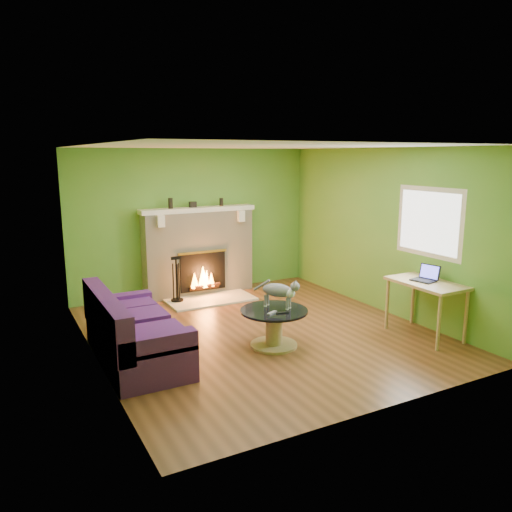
{
  "coord_description": "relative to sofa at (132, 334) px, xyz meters",
  "views": [
    {
      "loc": [
        -3.25,
        -5.94,
        2.49
      ],
      "look_at": [
        0.14,
        0.4,
        1.03
      ],
      "focal_mm": 35.0,
      "sensor_mm": 36.0,
      "label": 1
    }
  ],
  "objects": [
    {
      "name": "fireplace",
      "position": [
        1.86,
        2.42,
        0.44
      ],
      "size": [
        2.1,
        0.46,
        1.58
      ],
      "color": "beige",
      "rests_on": "floor"
    },
    {
      "name": "mantel_vase_right",
      "position": [
        2.32,
        2.43,
        1.31
      ],
      "size": [
        0.07,
        0.07,
        0.14
      ],
      "primitive_type": "cylinder",
      "color": "black",
      "rests_on": "mantel"
    },
    {
      "name": "wall_left",
      "position": [
        -0.39,
        0.11,
        0.96
      ],
      "size": [
        0.0,
        5.0,
        5.0
      ],
      "primitive_type": "plane",
      "rotation": [
        1.57,
        0.0,
        1.57
      ],
      "color": "#4F922F",
      "rests_on": "floor"
    },
    {
      "name": "mantel_vase_left",
      "position": [
        1.36,
        2.43,
        1.33
      ],
      "size": [
        0.08,
        0.08,
        0.18
      ],
      "primitive_type": "cylinder",
      "color": "black",
      "rests_on": "mantel"
    },
    {
      "name": "window_frame",
      "position": [
        4.1,
        -0.79,
        1.21
      ],
      "size": [
        0.0,
        1.2,
        1.2
      ],
      "primitive_type": "plane",
      "rotation": [
        1.57,
        0.0,
        -1.57
      ],
      "color": "silver",
      "rests_on": "wall_right"
    },
    {
      "name": "laptop",
      "position": [
        3.79,
        -1.05,
        0.56
      ],
      "size": [
        0.32,
        0.35,
        0.23
      ],
      "primitive_type": null,
      "rotation": [
        0.0,
        0.0,
        0.22
      ],
      "color": "black",
      "rests_on": "desk"
    },
    {
      "name": "sofa",
      "position": [
        0.0,
        0.0,
        0.0
      ],
      "size": [
        0.89,
        1.94,
        0.87
      ],
      "color": "#4C185E",
      "rests_on": "floor"
    },
    {
      "name": "wall_front",
      "position": [
        1.86,
        -2.39,
        0.96
      ],
      "size": [
        5.0,
        0.0,
        5.0
      ],
      "primitive_type": "plane",
      "rotation": [
        -1.57,
        0.0,
        0.0
      ],
      "color": "#4F922F",
      "rests_on": "floor"
    },
    {
      "name": "remote_silver",
      "position": [
        1.67,
        -0.56,
        0.17
      ],
      "size": [
        0.17,
        0.12,
        0.02
      ],
      "primitive_type": "cube",
      "rotation": [
        0.0,
        0.0,
        0.46
      ],
      "color": "gray",
      "rests_on": "coffee_table"
    },
    {
      "name": "wall_back",
      "position": [
        1.86,
        2.61,
        0.96
      ],
      "size": [
        5.0,
        0.0,
        5.0
      ],
      "primitive_type": "plane",
      "rotation": [
        1.57,
        0.0,
        0.0
      ],
      "color": "#4F922F",
      "rests_on": "floor"
    },
    {
      "name": "coffee_table",
      "position": [
        1.77,
        -0.44,
        -0.05
      ],
      "size": [
        0.89,
        0.89,
        0.5
      ],
      "color": "tan",
      "rests_on": "floor"
    },
    {
      "name": "window_pane",
      "position": [
        4.09,
        -0.79,
        1.21
      ],
      "size": [
        0.0,
        1.06,
        1.06
      ],
      "primitive_type": "plane",
      "rotation": [
        1.57,
        0.0,
        -1.57
      ],
      "color": "white",
      "rests_on": "wall_right"
    },
    {
      "name": "remote_black",
      "position": [
        1.79,
        -0.62,
        0.17
      ],
      "size": [
        0.17,
        0.07,
        0.02
      ],
      "primitive_type": "cube",
      "rotation": [
        0.0,
        0.0,
        -0.2
      ],
      "color": "black",
      "rests_on": "coffee_table"
    },
    {
      "name": "floor",
      "position": [
        1.86,
        0.11,
        -0.34
      ],
      "size": [
        5.0,
        5.0,
        0.0
      ],
      "primitive_type": "plane",
      "color": "brown",
      "rests_on": "ground"
    },
    {
      "name": "wall_right",
      "position": [
        4.11,
        0.11,
        0.96
      ],
      "size": [
        0.0,
        5.0,
        5.0
      ],
      "primitive_type": "plane",
      "rotation": [
        1.57,
        0.0,
        -1.57
      ],
      "color": "#4F922F",
      "rests_on": "floor"
    },
    {
      "name": "mantel_box",
      "position": [
        1.77,
        2.43,
        1.29
      ],
      "size": [
        0.12,
        0.08,
        0.1
      ],
      "primitive_type": "cube",
      "color": "black",
      "rests_on": "mantel"
    },
    {
      "name": "hearth",
      "position": [
        1.86,
        1.91,
        -0.32
      ],
      "size": [
        1.5,
        0.75,
        0.03
      ],
      "primitive_type": "cube",
      "color": "beige",
      "rests_on": "floor"
    },
    {
      "name": "desk",
      "position": [
        3.81,
        -1.1,
        0.35
      ],
      "size": [
        0.61,
        1.05,
        0.78
      ],
      "color": "tan",
      "rests_on": "floor"
    },
    {
      "name": "fire_tools",
      "position": [
        1.3,
        2.06,
        0.08
      ],
      "size": [
        0.21,
        0.21,
        0.78
      ],
      "primitive_type": null,
      "color": "black",
      "rests_on": "hearth"
    },
    {
      "name": "mantel",
      "position": [
        1.86,
        2.4,
        1.2
      ],
      "size": [
        2.1,
        0.28,
        0.08
      ],
      "primitive_type": "cube",
      "color": "white",
      "rests_on": "fireplace"
    },
    {
      "name": "ceiling",
      "position": [
        1.86,
        0.11,
        2.26
      ],
      "size": [
        5.0,
        5.0,
        0.0
      ],
      "primitive_type": "plane",
      "rotation": [
        3.14,
        0.0,
        0.0
      ],
      "color": "white",
      "rests_on": "wall_back"
    },
    {
      "name": "cat",
      "position": [
        1.85,
        -0.39,
        0.36
      ],
      "size": [
        0.55,
        0.65,
        0.39
      ],
      "primitive_type": null,
      "rotation": [
        0.0,
        0.0,
        0.62
      ],
      "color": "slate",
      "rests_on": "coffee_table"
    }
  ]
}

